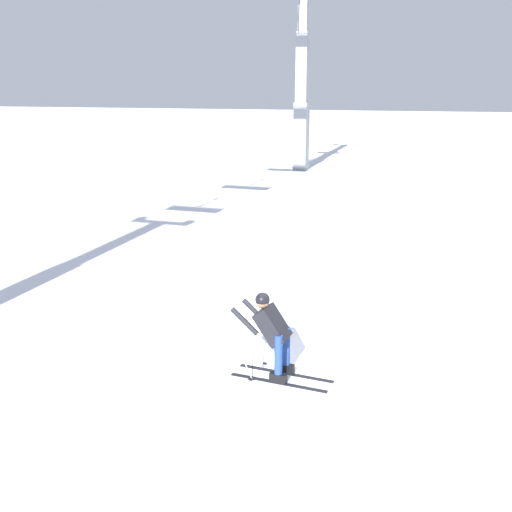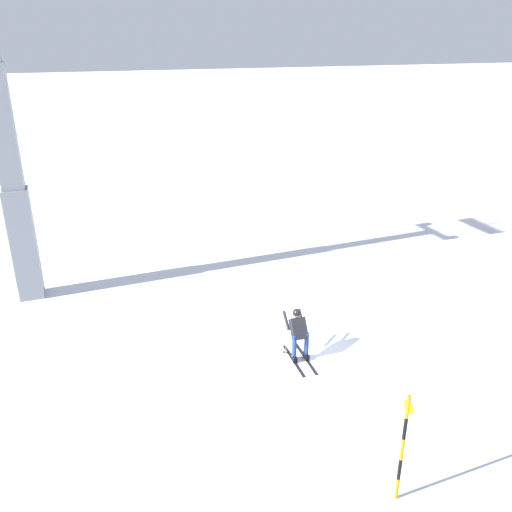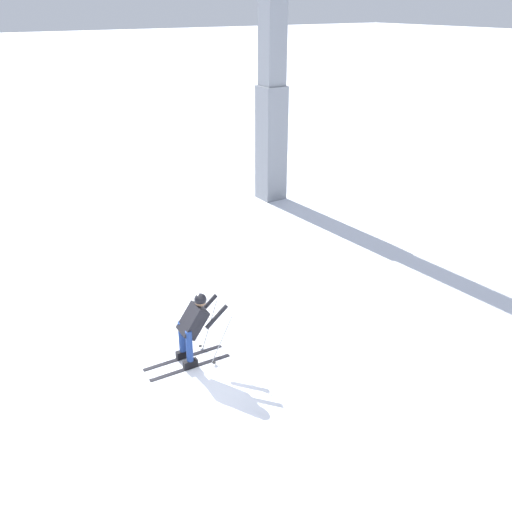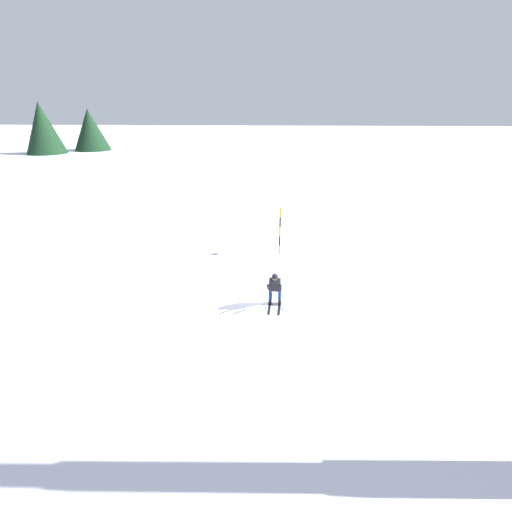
% 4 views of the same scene
% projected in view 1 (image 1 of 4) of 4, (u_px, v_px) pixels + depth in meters
% --- Properties ---
extents(ground_plane, '(260.00, 260.00, 0.00)m').
position_uv_depth(ground_plane, '(309.00, 361.00, 10.65)').
color(ground_plane, white).
extents(skier_carving_main, '(0.73, 1.71, 1.59)m').
position_uv_depth(skier_carving_main, '(272.00, 330.00, 9.85)').
color(skier_carving_main, black).
rests_on(skier_carving_main, ground_plane).
extents(lift_tower_far, '(0.77, 2.35, 12.21)m').
position_uv_depth(lift_tower_far, '(302.00, 81.00, 34.59)').
color(lift_tower_far, gray).
rests_on(lift_tower_far, ground_plane).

